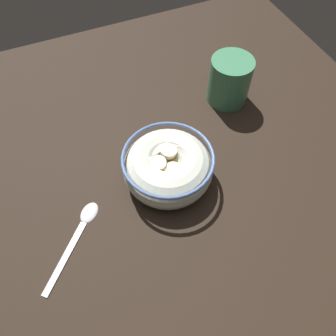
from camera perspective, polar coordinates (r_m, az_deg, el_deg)
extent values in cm
cube|color=black|center=(59.33, 0.00, -2.13)|extent=(94.57, 94.57, 2.00)
cylinder|color=beige|center=(58.23, 0.00, -1.47)|extent=(8.33, 8.33, 0.60)
torus|color=beige|center=(55.85, 0.00, 0.07)|extent=(15.15, 15.15, 6.25)
torus|color=#4C6699|center=(53.52, 0.00, 1.74)|extent=(15.30, 15.30, 0.60)
cylinder|color=white|center=(55.40, 0.00, 0.38)|extent=(11.40, 11.40, 0.40)
cube|color=#AD7F42|center=(54.67, 5.00, -0.09)|extent=(1.99, 1.99, 0.65)
cube|color=tan|center=(55.32, 1.59, 1.16)|extent=(2.01, 2.01, 0.70)
cube|color=#AD7F42|center=(57.69, 0.02, 4.65)|extent=(1.75, 1.72, 0.73)
cube|color=tan|center=(55.48, -0.65, 1.37)|extent=(1.96, 1.97, 0.71)
cube|color=#AD7F42|center=(52.55, 2.32, -3.20)|extent=(1.86, 1.86, 0.64)
cube|color=tan|center=(56.53, -0.73, 3.16)|extent=(1.89, 1.92, 0.77)
cube|color=tan|center=(56.31, 3.94, 2.44)|extent=(1.97, 1.99, 0.77)
cube|color=#B78947|center=(56.85, -3.86, 3.12)|extent=(1.94, 1.90, 0.82)
cube|color=tan|center=(54.17, -1.18, -0.67)|extent=(1.86, 1.86, 0.65)
cube|color=#B78947|center=(54.30, 1.22, -0.43)|extent=(1.87, 1.89, 0.72)
cube|color=tan|center=(53.35, 1.96, -2.06)|extent=(2.03, 2.01, 0.83)
cube|color=tan|center=(55.72, 2.74, 1.95)|extent=(1.68, 1.73, 0.81)
cube|color=tan|center=(52.98, -0.03, -2.38)|extent=(1.94, 1.96, 0.72)
cube|color=tan|center=(54.35, -3.13, -0.61)|extent=(1.78, 1.77, 0.67)
cube|color=#AD7F42|center=(53.36, -2.86, -2.16)|extent=(1.79, 1.77, 0.69)
cube|color=#AD7F42|center=(56.57, 1.75, 2.91)|extent=(1.97, 1.96, 0.69)
cube|color=#AD7F42|center=(57.18, -2.78, 3.86)|extent=(1.72, 1.77, 0.81)
cube|color=tan|center=(54.89, 3.22, 0.72)|extent=(1.56, 1.56, 0.64)
cube|color=tan|center=(57.49, 1.42, 4.06)|extent=(1.57, 1.62, 0.78)
cylinder|color=#F4EABC|center=(53.72, -4.42, 0.91)|extent=(2.98, 2.95, 0.98)
cylinder|color=beige|center=(55.44, -2.55, 3.25)|extent=(4.01, 4.07, 1.38)
cylinder|color=#F9EFC6|center=(56.19, 1.71, 4.67)|extent=(3.85, 3.89, 1.26)
cylinder|color=beige|center=(53.28, 0.62, -0.49)|extent=(4.04, 4.10, 1.30)
cylinder|color=#F9EFC6|center=(54.16, 4.49, 1.18)|extent=(4.07, 4.08, 0.99)
cylinder|color=#F4EABC|center=(51.96, -1.97, -1.84)|extent=(3.19, 3.19, 1.30)
cylinder|color=#F9EFC6|center=(54.93, 0.05, 2.95)|extent=(3.73, 3.75, 1.40)
cylinder|color=#F4EABC|center=(53.69, -1.85, 0.88)|extent=(4.08, 4.06, 0.95)
cylinder|color=beige|center=(56.63, -0.69, 4.74)|extent=(3.34, 3.36, 1.41)
ellipsoid|color=silver|center=(56.31, -13.42, -7.32)|extent=(4.65, 4.58, 0.80)
cube|color=silver|center=(54.44, -17.26, -14.44)|extent=(9.56, 8.95, 0.36)
cylinder|color=#3F7F59|center=(68.69, 10.50, 14.55)|extent=(8.24, 8.24, 9.35)
torus|color=#3F7F59|center=(71.26, 8.84, 16.64)|extent=(6.04, 0.80, 6.04)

